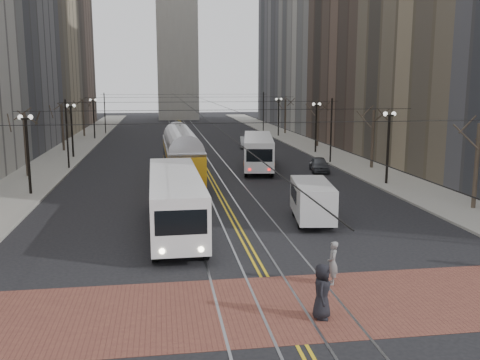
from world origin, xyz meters
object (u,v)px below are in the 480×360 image
object	(u,v)px
transit_bus	(175,203)
sedan_silver	(246,142)
rear_bus	(258,153)
pedestrian_a	(322,291)
pedestrian_b	(333,263)
cargo_van	(312,203)
streetcar	(182,161)
sedan_grey	(319,164)

from	to	relation	value
transit_bus	sedan_silver	distance (m)	38.97
rear_bus	sedan_silver	bearing A→B (deg)	94.26
rear_bus	pedestrian_a	xyz separation A→B (m)	(-3.82, -33.02, -0.55)
rear_bus	pedestrian_b	bearing A→B (deg)	-85.22
transit_bus	cargo_van	size ratio (longest dim) A/B	2.39
streetcar	sedan_grey	bearing A→B (deg)	12.00
sedan_silver	transit_bus	bearing A→B (deg)	-98.73
sedan_silver	pedestrian_a	bearing A→B (deg)	-89.96
sedan_silver	pedestrian_b	size ratio (longest dim) A/B	2.36
transit_bus	streetcar	bearing A→B (deg)	85.56
transit_bus	sedan_grey	bearing A→B (deg)	52.36
streetcar	sedan_grey	xyz separation A→B (m)	(12.79, 2.93, -1.05)
streetcar	sedan_silver	world-z (taller)	streetcar
transit_bus	sedan_grey	world-z (taller)	transit_bus
rear_bus	cargo_van	bearing A→B (deg)	-81.98
cargo_van	pedestrian_b	size ratio (longest dim) A/B	3.00
rear_bus	transit_bus	bearing A→B (deg)	-102.70
transit_bus	pedestrian_b	xyz separation A→B (m)	(6.08, -9.03, -0.69)
cargo_van	sedan_grey	xyz separation A→B (m)	(5.78, 17.69, -0.51)
streetcar	sedan_grey	distance (m)	13.16
transit_bus	rear_bus	bearing A→B (deg)	67.16
streetcar	rear_bus	bearing A→B (deg)	35.35
streetcar	rear_bus	distance (m)	9.30
streetcar	sedan_silver	bearing A→B (deg)	67.03
transit_bus	pedestrian_b	world-z (taller)	transit_bus
streetcar	pedestrian_b	world-z (taller)	streetcar
transit_bus	pedestrian_a	distance (m)	12.98
pedestrian_b	cargo_van	bearing A→B (deg)	-176.08
pedestrian_b	sedan_silver	bearing A→B (deg)	-169.62
streetcar	pedestrian_b	distance (m)	24.99
cargo_van	sedan_grey	world-z (taller)	cargo_van
sedan_grey	cargo_van	bearing A→B (deg)	-98.23
pedestrian_a	pedestrian_b	bearing A→B (deg)	-1.43
transit_bus	cargo_van	world-z (taller)	transit_bus
transit_bus	rear_bus	world-z (taller)	transit_bus
cargo_van	sedan_silver	distance (m)	37.04
pedestrian_a	cargo_van	bearing A→B (deg)	8.41
rear_bus	sedan_silver	size ratio (longest dim) A/B	2.82
cargo_van	sedan_silver	size ratio (longest dim) A/B	1.27
streetcar	pedestrian_b	size ratio (longest dim) A/B	8.18
cargo_van	pedestrian_a	world-z (taller)	cargo_van
cargo_van	pedestrian_a	bearing A→B (deg)	-96.48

